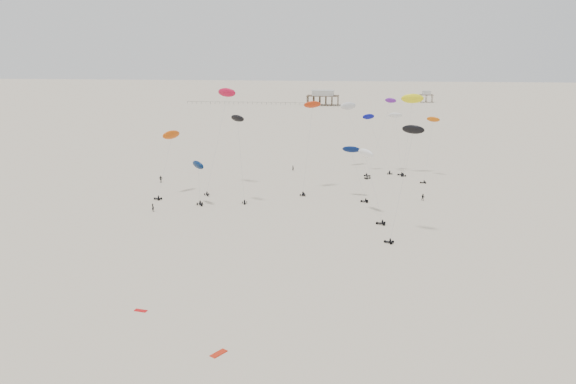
# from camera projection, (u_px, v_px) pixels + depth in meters

# --- Properties ---
(ground_plane) EXTENTS (900.00, 900.00, 0.00)m
(ground_plane) POSITION_uv_depth(u_px,v_px,m) (323.00, 141.00, 224.51)
(ground_plane) COLOR beige
(pavilion_main) EXTENTS (21.00, 13.00, 9.80)m
(pavilion_main) POSITION_uv_depth(u_px,v_px,m) (323.00, 99.00, 368.94)
(pavilion_main) COLOR brown
(pavilion_main) RESTS_ON ground
(pavilion_small) EXTENTS (9.00, 7.00, 8.00)m
(pavilion_small) POSITION_uv_depth(u_px,v_px,m) (426.00, 97.00, 389.46)
(pavilion_small) COLOR brown
(pavilion_small) RESTS_ON ground
(pier_fence) EXTENTS (80.20, 0.20, 1.50)m
(pier_fence) POSITION_uv_depth(u_px,v_px,m) (245.00, 103.00, 376.11)
(pier_fence) COLOR black
(pier_fence) RESTS_ON ground
(rig_0) EXTENTS (4.70, 4.92, 10.58)m
(rig_0) POSITION_uv_depth(u_px,v_px,m) (199.00, 174.00, 130.46)
(rig_0) COLOR black
(rig_0) RESTS_ON ground
(rig_1) EXTENTS (9.54, 7.77, 17.48)m
(rig_1) POSITION_uv_depth(u_px,v_px,m) (375.00, 135.00, 165.40)
(rig_1) COLOR black
(rig_1) RESTS_ON ground
(rig_2) EXTENTS (5.07, 8.83, 17.74)m
(rig_2) POSITION_uv_depth(u_px,v_px,m) (397.00, 131.00, 164.85)
(rig_2) COLOR black
(rig_2) RESTS_ON ground
(rig_3) EXTENTS (4.73, 5.09, 20.97)m
(rig_3) POSITION_uv_depth(u_px,v_px,m) (239.00, 137.00, 130.48)
(rig_3) COLOR black
(rig_3) RESTS_ON ground
(rig_4) EXTENTS (9.02, 12.80, 23.16)m
(rig_4) POSITION_uv_depth(u_px,v_px,m) (384.00, 124.00, 160.73)
(rig_4) COLOR black
(rig_4) RESTS_ON ground
(rig_5) EXTENTS (6.36, 17.10, 27.19)m
(rig_5) POSITION_uv_depth(u_px,v_px,m) (225.00, 104.00, 146.34)
(rig_5) COLOR black
(rig_5) RESTS_ON ground
(rig_6) EXTENTS (7.05, 7.68, 13.16)m
(rig_6) POSITION_uv_depth(u_px,v_px,m) (354.00, 160.00, 136.11)
(rig_6) COLOR black
(rig_6) RESTS_ON ground
(rig_7) EXTENTS (7.53, 10.25, 21.89)m
(rig_7) POSITION_uv_depth(u_px,v_px,m) (408.00, 152.00, 106.85)
(rig_7) COLOR black
(rig_7) RESTS_ON ground
(rig_8) EXTENTS (5.98, 13.19, 18.58)m
(rig_8) POSITION_uv_depth(u_px,v_px,m) (431.00, 132.00, 157.68)
(rig_8) COLOR black
(rig_8) RESTS_ON ground
(rig_9) EXTENTS (7.02, 13.09, 15.74)m
(rig_9) POSITION_uv_depth(u_px,v_px,m) (369.00, 166.00, 121.86)
(rig_9) COLOR black
(rig_9) RESTS_ON ground
(rig_10) EXTENTS (10.15, 17.91, 23.30)m
(rig_10) POSITION_uv_depth(u_px,v_px,m) (350.00, 114.00, 170.49)
(rig_10) COLOR black
(rig_10) RESTS_ON ground
(rig_11) EXTENTS (6.59, 7.78, 23.36)m
(rig_11) POSITION_uv_depth(u_px,v_px,m) (412.00, 106.00, 161.00)
(rig_11) COLOR black
(rig_11) RESTS_ON ground
(rig_12) EXTENTS (5.22, 12.26, 23.19)m
(rig_12) POSITION_uv_depth(u_px,v_px,m) (310.00, 124.00, 142.41)
(rig_12) COLOR black
(rig_12) RESTS_ON ground
(rig_13) EXTENTS (4.70, 11.94, 16.51)m
(rig_13) POSITION_uv_depth(u_px,v_px,m) (169.00, 145.00, 139.58)
(rig_13) COLOR black
(rig_13) RESTS_ON ground
(spectator_0) EXTENTS (0.93, 0.90, 2.12)m
(spectator_0) POSITION_uv_depth(u_px,v_px,m) (153.00, 211.00, 126.35)
(spectator_0) COLOR black
(spectator_0) RESTS_ON ground
(spectator_1) EXTENTS (0.99, 0.61, 1.99)m
(spectator_1) POSITION_uv_depth(u_px,v_px,m) (423.00, 201.00, 135.33)
(spectator_1) COLOR black
(spectator_1) RESTS_ON ground
(spectator_2) EXTENTS (1.35, 0.76, 2.24)m
(spectator_2) POSITION_uv_depth(u_px,v_px,m) (161.00, 182.00, 153.92)
(spectator_2) COLOR black
(spectator_2) RESTS_ON ground
(spectator_3) EXTENTS (0.87, 0.82, 1.97)m
(spectator_3) POSITION_uv_depth(u_px,v_px,m) (293.00, 171.00, 168.57)
(spectator_3) COLOR black
(spectator_3) RESTS_ON ground
(grounded_kite_a) EXTENTS (1.94, 2.34, 0.08)m
(grounded_kite_a) POSITION_uv_depth(u_px,v_px,m) (219.00, 354.00, 67.10)
(grounded_kite_a) COLOR red
(grounded_kite_a) RESTS_ON ground
(grounded_kite_b) EXTENTS (1.89, 0.98, 0.07)m
(grounded_kite_b) POSITION_uv_depth(u_px,v_px,m) (141.00, 311.00, 78.15)
(grounded_kite_b) COLOR red
(grounded_kite_b) RESTS_ON ground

